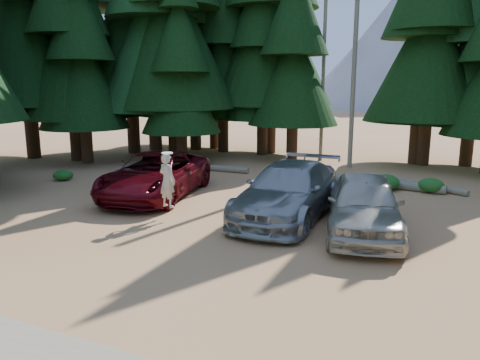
# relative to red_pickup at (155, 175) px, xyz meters

# --- Properties ---
(ground) EXTENTS (160.00, 160.00, 0.00)m
(ground) POSITION_rel_red_pickup_xyz_m (4.87, -4.68, -0.87)
(ground) COLOR #B2794B
(ground) RESTS_ON ground
(forest_belt_north) EXTENTS (36.00, 7.00, 22.00)m
(forest_belt_north) POSITION_rel_red_pickup_xyz_m (4.87, 10.32, -0.87)
(forest_belt_north) COLOR black
(forest_belt_north) RESTS_ON ground
(snag_front) EXTENTS (0.24, 0.24, 12.00)m
(snag_front) POSITION_rel_red_pickup_xyz_m (5.67, 9.82, 5.13)
(snag_front) COLOR #6F6A59
(snag_front) RESTS_ON ground
(snag_back) EXTENTS (0.20, 0.20, 10.00)m
(snag_back) POSITION_rel_red_pickup_xyz_m (3.67, 11.32, 4.13)
(snag_back) COLOR #6F6A59
(snag_back) RESTS_ON ground
(mountain_peak) EXTENTS (48.00, 50.00, 28.00)m
(mountain_peak) POSITION_rel_red_pickup_xyz_m (2.29, 83.55, 11.83)
(mountain_peak) COLOR gray
(mountain_peak) RESTS_ON ground
(red_pickup) EXTENTS (4.01, 6.71, 1.74)m
(red_pickup) POSITION_rel_red_pickup_xyz_m (0.00, 0.00, 0.00)
(red_pickup) COLOR #51060F
(red_pickup) RESTS_ON ground
(silver_minivan_center) EXTENTS (2.62, 6.26, 1.81)m
(silver_minivan_center) POSITION_rel_red_pickup_xyz_m (5.75, -0.61, 0.03)
(silver_minivan_center) COLOR #9DA0A5
(silver_minivan_center) RESTS_ON ground
(silver_minivan_right) EXTENTS (3.20, 5.60, 1.79)m
(silver_minivan_right) POSITION_rel_red_pickup_xyz_m (8.36, -1.31, 0.02)
(silver_minivan_right) COLOR #BDB7A8
(silver_minivan_right) RESTS_ON ground
(frisbee_player) EXTENTS (0.73, 0.57, 1.82)m
(frisbee_player) POSITION_rel_red_pickup_xyz_m (2.18, -2.45, 0.44)
(frisbee_player) COLOR beige
(frisbee_player) RESTS_ON ground
(log_left) EXTENTS (4.35, 0.37, 0.31)m
(log_left) POSITION_rel_red_pickup_xyz_m (-0.71, 5.82, -0.72)
(log_left) COLOR #6F6A59
(log_left) RESTS_ON ground
(log_mid) EXTENTS (2.98, 1.71, 0.27)m
(log_mid) POSITION_rel_red_pickup_xyz_m (9.92, 5.82, -0.74)
(log_mid) COLOR #6F6A59
(log_mid) RESTS_ON ground
(log_right) EXTENTS (5.64, 1.15, 0.36)m
(log_right) POSITION_rel_red_pickup_xyz_m (7.75, 5.49, -0.69)
(log_right) COLOR #6F6A59
(log_right) RESTS_ON ground
(shrub_far_left) EXTENTS (0.73, 0.73, 0.40)m
(shrub_far_left) POSITION_rel_red_pickup_xyz_m (-2.96, 1.51, -0.67)
(shrub_far_left) COLOR #1C5B1B
(shrub_far_left) RESTS_ON ground
(shrub_left) EXTENTS (0.98, 0.98, 0.54)m
(shrub_left) POSITION_rel_red_pickup_xyz_m (-0.70, 2.99, -0.60)
(shrub_left) COLOR #1C5B1B
(shrub_left) RESTS_ON ground
(shrub_center_left) EXTENTS (0.96, 0.96, 0.53)m
(shrub_center_left) POSITION_rel_red_pickup_xyz_m (4.61, 3.81, -0.61)
(shrub_center_left) COLOR #1C5B1B
(shrub_center_left) RESTS_ON ground
(shrub_center_right) EXTENTS (0.90, 0.90, 0.49)m
(shrub_center_right) POSITION_rel_red_pickup_xyz_m (6.59, 5.24, -0.63)
(shrub_center_right) COLOR #1C5B1B
(shrub_center_right) RESTS_ON ground
(shrub_right) EXTENTS (1.21, 1.21, 0.67)m
(shrub_right) POSITION_rel_red_pickup_xyz_m (8.13, 5.01, -0.54)
(shrub_right) COLOR #1C5B1B
(shrub_right) RESTS_ON ground
(shrub_far_right) EXTENTS (1.07, 1.07, 0.59)m
(shrub_far_right) POSITION_rel_red_pickup_xyz_m (9.95, 5.32, -0.58)
(shrub_far_right) COLOR #1C5B1B
(shrub_far_right) RESTS_ON ground
(shrub_edge_west) EXTENTS (0.90, 0.90, 0.49)m
(shrub_edge_west) POSITION_rel_red_pickup_xyz_m (-5.73, 0.82, -0.63)
(shrub_edge_west) COLOR #1C5B1B
(shrub_edge_west) RESTS_ON ground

